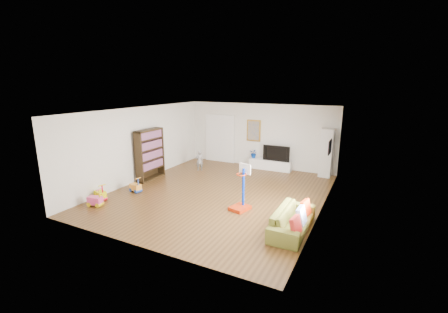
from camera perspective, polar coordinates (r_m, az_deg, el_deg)
The scene contains 25 objects.
floor at distance 9.94m, azimuth -1.05°, elevation -6.94°, with size 6.50×7.50×0.00m, color brown.
ceiling at distance 9.34m, azimuth -1.12°, elevation 8.76°, with size 6.50×7.50×0.00m, color white.
wall_back at distance 12.92m, azimuth 6.76°, elevation 4.00°, with size 6.50×0.00×2.70m, color silver.
wall_front at distance 6.61m, azimuth -16.61°, elevation -5.91°, with size 6.50×0.00×2.70m, color silver.
wall_left at distance 11.41m, azimuth -15.66°, elevation 2.30°, with size 0.00×7.50×2.70m, color silver.
wall_right at distance 8.56m, azimuth 18.50°, elevation -1.59°, with size 0.00×7.50×2.70m, color silver.
navy_accent at distance 9.82m, azimuth 19.90°, elevation 3.18°, with size 0.01×3.20×1.70m, color black.
olive_wainscot at distance 10.14m, azimuth 19.28°, elevation -4.34°, with size 0.01×3.20×1.00m, color brown.
doorway at distance 13.70m, azimuth -0.82°, elevation 3.37°, with size 1.45×0.06×2.10m, color white.
painting_back at distance 12.94m, azimuth 5.68°, elevation 4.94°, with size 0.62×0.06×0.92m, color gold.
artwork_right at distance 10.08m, azimuth 19.54°, elevation 1.72°, with size 0.04×0.56×0.46m, color #7F3F8C.
media_console at distance 12.70m, azimuth 8.81°, elevation -1.52°, with size 1.76×0.44×0.41m, color white.
tall_cabinet at distance 12.07m, azimuth 18.93°, elevation 0.65°, with size 0.44×0.44×1.87m, color silver.
bookshelf at distance 11.46m, azimuth -13.94°, elevation 0.37°, with size 0.34×1.29×1.88m, color black.
sofa at distance 7.63m, azimuth 12.91°, elevation -11.68°, with size 1.91×0.75×0.56m, color olive.
basketball_hoop at distance 8.46m, azimuth 3.09°, elevation -5.94°, with size 0.46×0.56×1.33m, color #B72B09.
ride_on_yellow at distance 10.05m, azimuth -22.53°, elevation -6.23°, with size 0.39×0.24×0.52m, color #E2DE00.
ride_on_orange at distance 10.37m, azimuth -16.54°, elevation -5.14°, with size 0.38×0.24×0.51m, color orange.
ride_on_pink at distance 9.62m, azimuth -23.41°, elevation -7.15°, with size 0.40×0.25×0.53m, color #EA468C.
child at distance 12.38m, azimuth -4.69°, elevation -0.77°, with size 0.31×0.20×0.84m, color gray.
tv at distance 12.52m, azimuth 10.06°, elevation 0.69°, with size 1.11×0.15×0.64m, color black.
vase_plant at distance 12.86m, azimuth 5.72°, elevation 0.62°, with size 0.36×0.31×0.40m, color navy.
pillow_left at distance 7.01m, azimuth 13.53°, elevation -12.64°, with size 0.10×0.39×0.39m, color red.
pillow_center at distance 7.51m, azimuth 14.55°, elevation -10.84°, with size 0.11×0.42×0.42m, color white.
pillow_right at distance 7.99m, azimuth 15.32°, elevation -9.37°, with size 0.10×0.38×0.38m, color #AD2C08.
Camera 1 is at (4.37, -8.21, 3.50)m, focal length 24.00 mm.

